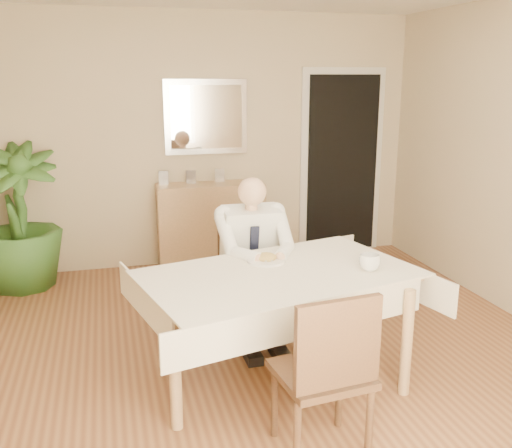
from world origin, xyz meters
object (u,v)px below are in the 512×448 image
object	(u,v)px
coffee_mug	(370,262)
chair_far	(246,269)
potted_palm	(18,217)
dining_table	(279,285)
chair_near	(328,368)
seated_man	(255,254)
sideboard	(211,225)

from	to	relation	value
coffee_mug	chair_far	bearing A→B (deg)	119.91
chair_far	coffee_mug	world-z (taller)	coffee_mug
coffee_mug	potted_palm	xyz separation A→B (m)	(-2.41, 2.38, -0.12)
dining_table	chair_near	world-z (taller)	chair_near
seated_man	sideboard	size ratio (longest dim) A/B	1.13
sideboard	chair_near	bearing A→B (deg)	-88.92
seated_man	sideboard	distance (m)	1.87
sideboard	potted_palm	distance (m)	1.87
chair_near	coffee_mug	world-z (taller)	chair_near
chair_far	sideboard	distance (m)	1.57
seated_man	potted_palm	size ratio (longest dim) A/B	0.91
potted_palm	coffee_mug	bearing A→B (deg)	-44.67
chair_far	potted_palm	bearing A→B (deg)	149.23
dining_table	potted_palm	bearing A→B (deg)	115.19
sideboard	dining_table	bearing A→B (deg)	-88.81
coffee_mug	potted_palm	distance (m)	3.39
seated_man	coffee_mug	xyz separation A→B (m)	(0.57, -0.70, 0.11)
seated_man	coffee_mug	size ratio (longest dim) A/B	9.26
coffee_mug	sideboard	xyz separation A→B (m)	(-0.56, 2.56, -0.37)
chair_near	sideboard	bearing A→B (deg)	83.41
seated_man	coffee_mug	distance (m)	0.91
coffee_mug	chair_near	bearing A→B (deg)	-127.61
chair_near	seated_man	bearing A→B (deg)	83.32
chair_far	coffee_mug	bearing A→B (deg)	-53.74
dining_table	seated_man	size ratio (longest dim) A/B	1.57
coffee_mug	seated_man	bearing A→B (deg)	128.90
sideboard	chair_far	bearing A→B (deg)	-88.88
seated_man	sideboard	bearing A→B (deg)	89.81
seated_man	chair_near	bearing A→B (deg)	-90.35
dining_table	coffee_mug	size ratio (longest dim) A/B	14.53
coffee_mug	sideboard	distance (m)	2.65
dining_table	sideboard	bearing A→B (deg)	76.01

